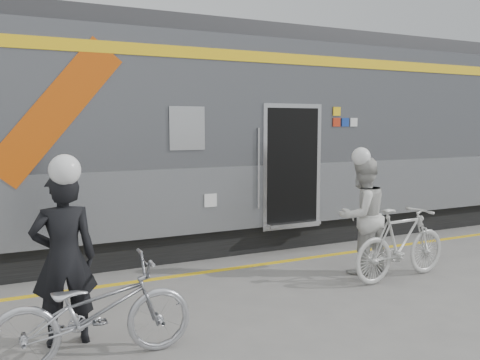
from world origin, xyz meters
TOP-DOWN VIEW (x-y plane):
  - ground at (0.00, 0.00)m, footprint 90.00×90.00m
  - train at (0.14, 4.19)m, footprint 24.00×3.17m
  - safety_strip at (0.00, 2.15)m, footprint 24.00×0.12m
  - man at (-1.88, 0.40)m, footprint 0.69×0.46m
  - bicycle_left at (-1.68, -0.15)m, footprint 1.95×0.74m
  - woman at (2.62, 1.10)m, footprint 0.92×0.75m
  - bicycle_right at (2.92, 0.55)m, footprint 1.85×0.65m
  - helmet_man at (-1.88, 0.40)m, footprint 0.32×0.32m
  - helmet_woman at (2.62, 1.10)m, footprint 0.29×0.29m

SIDE VIEW (x-z plane):
  - ground at x=0.00m, z-range 0.00..0.00m
  - safety_strip at x=0.00m, z-range 0.00..0.01m
  - bicycle_left at x=-1.68m, z-range 0.00..1.01m
  - bicycle_right at x=2.92m, z-range 0.00..1.09m
  - woman at x=2.62m, z-range 0.00..1.80m
  - man at x=-1.88m, z-range 0.00..1.84m
  - helmet_woman at x=2.62m, z-range 1.80..2.09m
  - helmet_man at x=-1.88m, z-range 1.84..2.16m
  - train at x=0.14m, z-range 0.00..4.10m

